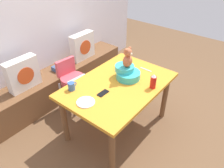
# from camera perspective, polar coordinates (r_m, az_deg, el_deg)

# --- Properties ---
(ground_plane) EXTENTS (8.00, 8.00, 0.00)m
(ground_plane) POSITION_cam_1_polar(r_m,az_deg,el_deg) (3.09, 1.47, -11.22)
(ground_plane) COLOR brown
(back_wall) EXTENTS (4.40, 0.10, 2.60)m
(back_wall) POSITION_cam_1_polar(r_m,az_deg,el_deg) (3.39, -19.47, 17.07)
(back_wall) COLOR silver
(back_wall) RESTS_ON ground_plane
(window_bench) EXTENTS (2.60, 0.44, 0.46)m
(window_bench) POSITION_cam_1_polar(r_m,az_deg,el_deg) (3.63, -13.85, 0.32)
(window_bench) COLOR brown
(window_bench) RESTS_ON ground_plane
(pillow_floral_left) EXTENTS (0.44, 0.15, 0.44)m
(pillow_floral_left) POSITION_cam_1_polar(r_m,az_deg,el_deg) (3.14, -22.47, 2.45)
(pillow_floral_left) COLOR white
(pillow_floral_left) RESTS_ON window_bench
(pillow_floral_right) EXTENTS (0.44, 0.15, 0.44)m
(pillow_floral_right) POSITION_cam_1_polar(r_m,az_deg,el_deg) (3.71, -7.82, 9.85)
(pillow_floral_right) COLOR white
(pillow_floral_right) RESTS_ON window_bench
(book_stack) EXTENTS (0.20, 0.14, 0.07)m
(book_stack) POSITION_cam_1_polar(r_m,az_deg,el_deg) (3.52, -13.80, 4.25)
(book_stack) COLOR #3C5279
(book_stack) RESTS_ON window_bench
(dining_table) EXTENTS (1.36, 0.93, 0.74)m
(dining_table) POSITION_cam_1_polar(r_m,az_deg,el_deg) (2.67, 1.67, -1.63)
(dining_table) COLOR orange
(dining_table) RESTS_ON ground_plane
(highchair) EXTENTS (0.35, 0.47, 0.79)m
(highchair) POSITION_cam_1_polar(r_m,az_deg,el_deg) (3.15, -10.49, 1.32)
(highchair) COLOR #D84C59
(highchair) RESTS_ON ground_plane
(infant_seat_teal) EXTENTS (0.30, 0.33, 0.16)m
(infant_seat_teal) POSITION_cam_1_polar(r_m,az_deg,el_deg) (2.69, 3.97, 3.00)
(infant_seat_teal) COLOR #35B3B8
(infant_seat_teal) RESTS_ON dining_table
(teddy_bear) EXTENTS (0.13, 0.12, 0.25)m
(teddy_bear) POSITION_cam_1_polar(r_m,az_deg,el_deg) (2.59, 4.16, 6.88)
(teddy_bear) COLOR #B05E3C
(teddy_bear) RESTS_ON infant_seat_teal
(ketchup_bottle) EXTENTS (0.07, 0.07, 0.18)m
(ketchup_bottle) POSITION_cam_1_polar(r_m,az_deg,el_deg) (2.54, 10.82, 0.65)
(ketchup_bottle) COLOR red
(ketchup_bottle) RESTS_ON dining_table
(coffee_mug) EXTENTS (0.12, 0.08, 0.09)m
(coffee_mug) POSITION_cam_1_polar(r_m,az_deg,el_deg) (2.53, -10.60, -0.56)
(coffee_mug) COLOR #335999
(coffee_mug) RESTS_ON dining_table
(dinner_plate_near) EXTENTS (0.20, 0.20, 0.01)m
(dinner_plate_near) POSITION_cam_1_polar(r_m,az_deg,el_deg) (2.34, -6.94, -4.77)
(dinner_plate_near) COLOR white
(dinner_plate_near) RESTS_ON dining_table
(cell_phone) EXTENTS (0.15, 0.07, 0.01)m
(cell_phone) POSITION_cam_1_polar(r_m,az_deg,el_deg) (2.45, -2.38, -2.41)
(cell_phone) COLOR black
(cell_phone) RESTS_ON dining_table
(table_fork) EXTENTS (0.02, 0.17, 0.01)m
(table_fork) POSITION_cam_1_polar(r_m,az_deg,el_deg) (2.92, 8.93, 3.81)
(table_fork) COLOR silver
(table_fork) RESTS_ON dining_table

